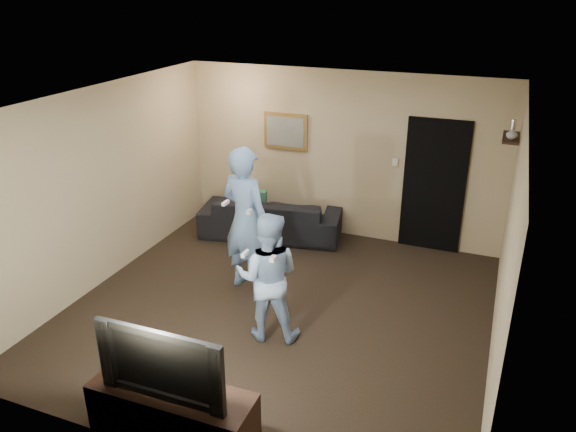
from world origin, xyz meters
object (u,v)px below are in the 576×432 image
at_px(sofa, 271,217).
at_px(television, 168,358).
at_px(tv_console, 173,414).
at_px(wii_player_left, 246,220).
at_px(wii_player_right, 268,277).

height_order(sofa, television, television).
xyz_separation_m(tv_console, wii_player_left, (-0.54, 2.66, 0.72)).
bearing_deg(sofa, television, 91.65).
relative_size(television, wii_player_right, 0.78).
distance_m(sofa, tv_console, 4.38).
distance_m(sofa, wii_player_left, 1.79).
bearing_deg(tv_console, sofa, 101.17).
bearing_deg(wii_player_left, sofa, 102.26).
height_order(wii_player_left, wii_player_right, wii_player_left).
xyz_separation_m(tv_console, television, (0.00, 0.00, 0.61)).
distance_m(sofa, television, 4.42).
xyz_separation_m(sofa, wii_player_right, (1.05, -2.53, 0.44)).
relative_size(sofa, tv_console, 1.48).
distance_m(tv_console, television, 0.61).
relative_size(sofa, wii_player_left, 1.14).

